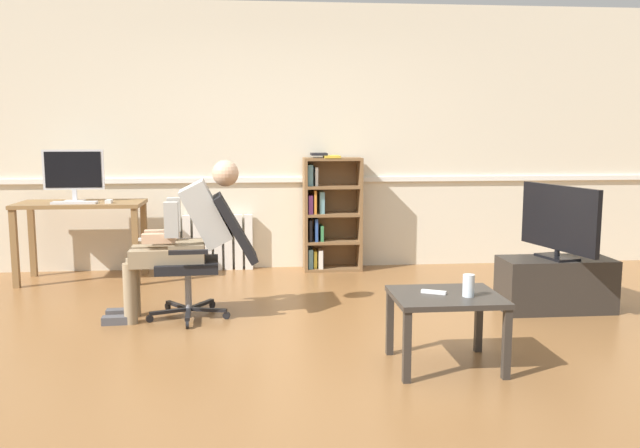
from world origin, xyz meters
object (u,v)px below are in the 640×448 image
at_px(office_chair, 209,250).
at_px(tv_screen, 559,220).
at_px(radiator, 213,242).
at_px(computer_mouse, 109,201).
at_px(drinking_glass, 469,286).
at_px(coffee_table, 446,305).
at_px(computer_desk, 81,215).
at_px(spare_remote, 434,292).
at_px(keyboard, 74,203).
at_px(person_seated, 184,234).
at_px(tv_stand, 555,284).
at_px(imac_monitor, 73,172).
at_px(bookshelf, 328,214).

distance_m(office_chair, tv_screen, 2.73).
xyz_separation_m(radiator, tv_screen, (2.81, -1.84, 0.44)).
height_order(office_chair, tv_screen, tv_screen).
bearing_deg(computer_mouse, drinking_glass, -44.39).
relative_size(radiator, coffee_table, 1.26).
distance_m(computer_desk, drinking_glass, 3.94).
xyz_separation_m(radiator, spare_remote, (1.51, -2.97, 0.17)).
xyz_separation_m(radiator, drinking_glass, (1.70, -3.06, 0.23)).
distance_m(keyboard, tv_screen, 4.24).
distance_m(office_chair, coffee_table, 1.94).
distance_m(office_chair, person_seated, 0.23).
bearing_deg(tv_stand, drinking_glass, -132.44).
relative_size(computer_desk, radiator, 1.42).
relative_size(tv_screen, spare_remote, 5.86).
distance_m(computer_mouse, tv_stand, 4.00).
bearing_deg(computer_desk, radiator, 17.98).
xyz_separation_m(radiator, tv_stand, (2.81, -1.84, -0.07)).
distance_m(office_chair, tv_stand, 2.74).
bearing_deg(radiator, keyboard, -156.51).
xyz_separation_m(keyboard, tv_screen, (4.03, -1.31, -0.04)).
relative_size(imac_monitor, keyboard, 1.40).
distance_m(keyboard, tv_stand, 4.28).
height_order(computer_desk, keyboard, keyboard).
bearing_deg(tv_stand, spare_remote, -139.06).
height_order(imac_monitor, office_chair, imac_monitor).
distance_m(imac_monitor, tv_stand, 4.44).
bearing_deg(radiator, person_seated, -93.13).
relative_size(person_seated, tv_screen, 1.37).
xyz_separation_m(computer_mouse, spare_remote, (2.42, -2.46, -0.31)).
height_order(person_seated, drinking_glass, person_seated).
bearing_deg(person_seated, bookshelf, 139.29).
xyz_separation_m(keyboard, coffee_table, (2.80, -2.47, -0.38)).
relative_size(radiator, person_seated, 0.67).
bearing_deg(bookshelf, coffee_table, -82.11).
distance_m(computer_mouse, person_seated, 1.51).
distance_m(radiator, tv_screen, 3.39).
bearing_deg(tv_stand, computer_mouse, 160.32).
xyz_separation_m(bookshelf, person_seated, (-1.28, -1.67, 0.07)).
bearing_deg(tv_screen, keyboard, 59.26).
bearing_deg(spare_remote, coffee_table, -84.52).
bearing_deg(radiator, tv_stand, -33.22).
bearing_deg(drinking_glass, keyboard, 139.01).
bearing_deg(keyboard, tv_screen, -18.01).
distance_m(imac_monitor, tv_screen, 4.37).
relative_size(radiator, drinking_glass, 6.12).
bearing_deg(drinking_glass, tv_screen, 47.53).
distance_m(computer_desk, keyboard, 0.19).
xyz_separation_m(coffee_table, spare_remote, (-0.07, 0.03, 0.07)).
bearing_deg(tv_screen, person_seated, 75.92).
bearing_deg(office_chair, computer_desk, -140.16).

